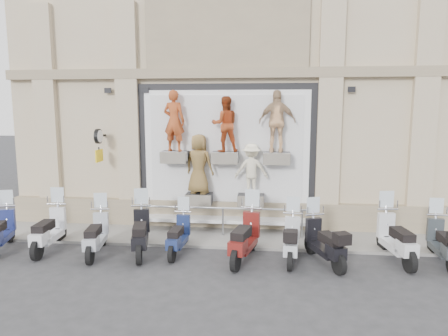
% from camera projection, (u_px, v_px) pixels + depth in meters
% --- Properties ---
extents(ground, '(90.00, 90.00, 0.00)m').
position_uv_depth(ground, '(214.00, 263.00, 9.86)').
color(ground, '#2F2F32').
rests_on(ground, ground).
extents(sidewalk, '(16.00, 2.20, 0.08)m').
position_uv_depth(sidewalk, '(223.00, 235.00, 11.92)').
color(sidewalk, gray).
rests_on(sidewalk, ground).
extents(building, '(14.00, 8.60, 12.00)m').
position_uv_depth(building, '(236.00, 53.00, 15.87)').
color(building, tan).
rests_on(building, ground).
extents(shop_vitrine, '(5.60, 0.83, 4.30)m').
position_uv_depth(shop_vitrine, '(227.00, 153.00, 12.20)').
color(shop_vitrine, black).
rests_on(shop_vitrine, ground).
extents(guard_rail, '(5.06, 0.10, 0.93)m').
position_uv_depth(guard_rail, '(223.00, 222.00, 11.76)').
color(guard_rail, '#9EA0A5').
rests_on(guard_rail, ground).
extents(clock_sign_bracket, '(0.10, 0.80, 1.02)m').
position_uv_depth(clock_sign_bracket, '(99.00, 141.00, 12.28)').
color(clock_sign_bracket, black).
rests_on(clock_sign_bracket, ground).
extents(scooter_a, '(1.07, 1.97, 1.54)m').
position_uv_depth(scooter_a, '(0.00, 223.00, 10.65)').
color(scooter_a, navy).
rests_on(scooter_a, ground).
extents(scooter_b, '(0.75, 2.02, 1.61)m').
position_uv_depth(scooter_b, '(48.00, 221.00, 10.65)').
color(scooter_b, silver).
rests_on(scooter_b, ground).
extents(scooter_c, '(0.86, 1.94, 1.52)m').
position_uv_depth(scooter_c, '(96.00, 226.00, 10.35)').
color(scooter_c, '#989CA5').
rests_on(scooter_c, ground).
extents(scooter_d, '(1.06, 2.09, 1.63)m').
position_uv_depth(scooter_d, '(140.00, 224.00, 10.38)').
color(scooter_d, black).
rests_on(scooter_d, ground).
extents(scooter_e, '(0.59, 1.76, 1.41)m').
position_uv_depth(scooter_e, '(178.00, 228.00, 10.43)').
color(scooter_e, '#16224D').
rests_on(scooter_e, ground).
extents(scooter_f, '(1.07, 2.16, 1.69)m').
position_uv_depth(scooter_f, '(245.00, 228.00, 9.96)').
color(scooter_f, '#5C130F').
rests_on(scooter_f, ground).
extents(scooter_g, '(0.73, 1.90, 1.51)m').
position_uv_depth(scooter_g, '(292.00, 231.00, 9.96)').
color(scooter_g, '#B6B9BE').
rests_on(scooter_g, ground).
extents(scooter_h, '(1.20, 1.97, 1.54)m').
position_uv_depth(scooter_h, '(325.00, 233.00, 9.73)').
color(scooter_h, black).
rests_on(scooter_h, ground).
extents(scooter_i, '(0.85, 2.09, 1.65)m').
position_uv_depth(scooter_i, '(397.00, 229.00, 9.91)').
color(scooter_i, silver).
rests_on(scooter_i, ground).
extents(scooter_j, '(0.66, 1.90, 1.52)m').
position_uv_depth(scooter_j, '(443.00, 234.00, 9.76)').
color(scooter_j, '#2B3135').
rests_on(scooter_j, ground).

